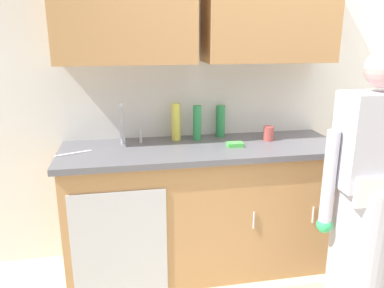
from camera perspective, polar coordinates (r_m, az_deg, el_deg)
The scene contains 11 objects.
kitchen_wall_with_uppers at distance 2.92m, azimuth 8.59°, elevation 11.91°, with size 4.80×0.44×2.70m.
counter_cabinet at distance 2.80m, azimuth 1.52°, elevation -9.94°, with size 1.90×0.62×0.90m.
countertop at distance 2.63m, azimuth 1.65°, elevation -0.68°, with size 1.96×0.66×0.04m, color #595960.
sink at distance 2.58m, azimuth -9.61°, elevation -1.10°, with size 0.50×0.36×0.35m.
person_at_sink at distance 2.38m, azimuth 24.67°, elevation -9.97°, with size 0.55×0.34×1.62m.
bottle_dish_liquid at distance 2.85m, azimuth 4.33°, elevation 3.49°, with size 0.07×0.07×0.24m, color #2D8C4C.
bottle_soap at distance 2.75m, azimuth 0.78°, elevation 3.25°, with size 0.06×0.06×0.26m, color #2D8C4C.
bottle_cleaner_spray at distance 2.75m, azimuth -2.46°, elevation 3.37°, with size 0.07×0.07×0.27m, color #D8D14C.
cup_by_sink at distance 2.80m, azimuth 11.55°, elevation 1.60°, with size 0.08×0.08×0.11m, color #B24C47.
knife_on_counter at distance 2.56m, azimuth -17.60°, elevation -1.36°, with size 0.24×0.02×0.01m, color silver.
sponge at distance 2.62m, azimuth 6.55°, elevation -0.08°, with size 0.11×0.07×0.03m, color #4CBF4C.
Camera 1 is at (-1.08, -1.76, 1.67)m, focal length 35.11 mm.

